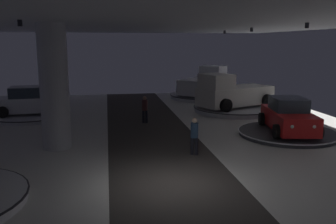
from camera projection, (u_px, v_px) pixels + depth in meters
The scene contains 13 objects.
ground at pixel (175, 184), 12.23m from camera, with size 24.00×44.00×0.06m.
ceiling_with_spotlights at pixel (176, 13), 11.18m from camera, with size 24.00×44.00×0.39m.
column_left at pixel (54, 87), 15.89m from camera, with size 1.25×1.25×5.50m.
display_platform_mid_right at pixel (288, 133), 18.54m from camera, with size 4.97×4.97×0.22m.
display_car_mid_right at pixel (288, 116), 18.41m from camera, with size 2.80×4.45×1.71m.
display_platform_far_left at pixel (30, 115), 22.97m from camera, with size 4.92×4.92×0.25m.
display_car_far_left at pixel (29, 102), 22.80m from camera, with size 4.35×2.52×1.71m.
display_platform_far_right at pixel (235, 109), 25.01m from camera, with size 5.68×5.68×0.34m.
pickup_truck_far_right at pixel (232, 93), 24.64m from camera, with size 5.70×4.18×2.30m.
display_platform_deep_right at pixel (203, 96), 30.87m from camera, with size 5.68×5.68×0.34m.
pickup_truck_deep_right at pixel (206, 83), 30.93m from camera, with size 5.15×5.31×2.30m.
visitor_walking_near at pixel (145, 108), 21.28m from camera, with size 0.32×0.32×1.59m.
visitor_walking_far at pixel (194, 134), 15.21m from camera, with size 0.32×0.32×1.59m.
Camera 1 is at (-2.14, -11.36, 4.67)m, focal length 39.03 mm.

